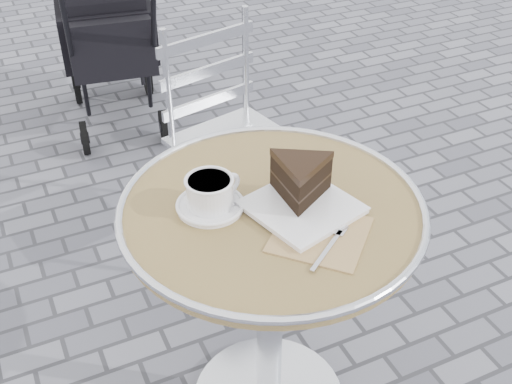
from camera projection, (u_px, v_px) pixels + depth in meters
name	position (u px, v px, depth m)	size (l,w,h in m)	color
cafe_table	(271.00, 259.00, 1.57)	(0.72, 0.72, 0.74)	silver
cappuccino_set	(211.00, 195.00, 1.45)	(0.18, 0.15, 0.08)	white
cake_plate_set	(301.00, 185.00, 1.45)	(0.28, 0.36, 0.12)	tan
bistro_chair	(221.00, 113.00, 2.24)	(0.46, 0.46, 0.86)	silver
baby_stroller	(108.00, 40.00, 3.07)	(0.52, 0.93, 0.91)	black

